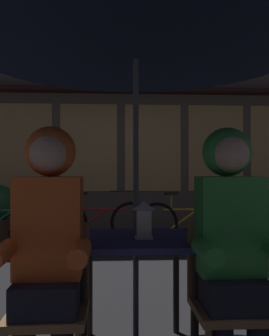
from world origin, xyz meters
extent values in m
cube|color=navy|center=(0.00, 0.00, 0.72)|extent=(0.72, 0.72, 0.04)
cylinder|color=#2D2319|center=(-0.31, -0.31, 0.35)|extent=(0.04, 0.04, 0.70)
cylinder|color=#2D2319|center=(0.31, -0.31, 0.35)|extent=(0.04, 0.04, 0.70)
cylinder|color=#2D2319|center=(-0.31, 0.31, 0.35)|extent=(0.04, 0.04, 0.70)
cylinder|color=#2D2319|center=(0.31, 0.31, 0.35)|extent=(0.04, 0.04, 0.70)
cylinder|color=#4C4C51|center=(0.00, 0.00, 1.12)|extent=(0.04, 0.04, 2.25)
cone|color=black|center=(0.00, 0.00, 2.06)|extent=(2.10, 2.10, 0.38)
cube|color=white|center=(0.05, -0.04, 0.75)|extent=(0.11, 0.11, 0.02)
cube|color=white|center=(0.05, -0.04, 0.84)|extent=(0.09, 0.09, 0.16)
pyramid|color=white|center=(0.05, -0.04, 0.94)|extent=(0.11, 0.11, 0.06)
cube|color=olive|center=(-0.48, -0.44, 0.43)|extent=(0.40, 0.40, 0.04)
cube|color=olive|center=(-0.48, -0.26, 0.66)|extent=(0.40, 0.03, 0.42)
cube|color=olive|center=(0.48, -0.44, 0.43)|extent=(0.40, 0.40, 0.04)
cube|color=olive|center=(0.48, -0.26, 0.66)|extent=(0.40, 0.03, 0.42)
cube|color=black|center=(-0.48, -0.44, 0.53)|extent=(0.32, 0.36, 0.16)
cube|color=#E05B23|center=(-0.48, -0.40, 0.87)|extent=(0.34, 0.22, 0.52)
cylinder|color=#E05B23|center=(-0.30, -0.62, 0.78)|extent=(0.09, 0.30, 0.09)
cylinder|color=#E05B23|center=(-0.66, -0.62, 0.78)|extent=(0.09, 0.30, 0.09)
sphere|color=tan|center=(-0.48, -0.40, 1.25)|extent=(0.21, 0.21, 0.21)
sphere|color=#E05B23|center=(-0.48, -0.35, 1.26)|extent=(0.27, 0.27, 0.27)
cube|color=black|center=(0.48, -0.44, 0.53)|extent=(0.32, 0.36, 0.16)
cube|color=#338C38|center=(0.48, -0.40, 0.87)|extent=(0.34, 0.22, 0.52)
cylinder|color=#338C38|center=(0.30, -0.62, 0.78)|extent=(0.09, 0.30, 0.09)
sphere|color=tan|center=(0.48, -0.40, 1.25)|extent=(0.21, 0.21, 0.21)
sphere|color=#338C38|center=(0.48, -0.35, 1.26)|extent=(0.27, 0.27, 0.27)
cube|color=#6B5B4C|center=(-0.60, 5.40, 3.10)|extent=(10.00, 0.60, 6.20)
cube|color=#E0B260|center=(-1.86, 5.09, 1.60)|extent=(1.10, 0.02, 1.70)
cube|color=#E0B260|center=(-0.60, 5.09, 1.60)|extent=(1.10, 0.02, 1.70)
cube|color=#E0B260|center=(0.66, 5.09, 1.60)|extent=(1.10, 0.02, 1.70)
cube|color=#E0B260|center=(1.91, 5.09, 1.60)|extent=(1.10, 0.02, 1.70)
cube|color=#331914|center=(-0.60, 4.95, 2.70)|extent=(9.00, 0.36, 0.08)
torus|color=black|center=(-1.30, 3.64, 0.33)|extent=(0.66, 0.14, 0.66)
cylinder|color=#236B3D|center=(-1.80, 3.56, 0.54)|extent=(0.83, 0.15, 0.04)
cylinder|color=#236B3D|center=(-1.42, 3.62, 0.68)|extent=(0.02, 0.02, 0.28)
cylinder|color=black|center=(-1.42, 3.62, 0.82)|extent=(0.44, 0.09, 0.02)
torus|color=black|center=(0.16, 3.66, 0.33)|extent=(0.66, 0.07, 0.66)
torus|color=black|center=(-0.86, 3.68, 0.33)|extent=(0.66, 0.07, 0.66)
cylinder|color=maroon|center=(-0.35, 3.67, 0.54)|extent=(0.84, 0.06, 0.04)
cylinder|color=maroon|center=(-0.48, 3.67, 0.36)|extent=(0.61, 0.05, 0.44)
cylinder|color=maroon|center=(-0.64, 3.68, 0.66)|extent=(0.02, 0.02, 0.24)
cube|color=black|center=(-0.64, 3.68, 0.79)|extent=(0.20, 0.08, 0.04)
cylinder|color=maroon|center=(0.03, 3.66, 0.68)|extent=(0.02, 0.02, 0.28)
cylinder|color=black|center=(0.03, 3.66, 0.82)|extent=(0.44, 0.03, 0.02)
torus|color=black|center=(1.58, 3.55, 0.33)|extent=(0.66, 0.07, 0.66)
torus|color=black|center=(0.56, 3.53, 0.33)|extent=(0.66, 0.07, 0.66)
cylinder|color=#B78419|center=(1.07, 3.54, 0.54)|extent=(0.84, 0.06, 0.04)
cylinder|color=#B78419|center=(0.95, 3.54, 0.36)|extent=(0.61, 0.05, 0.44)
cylinder|color=#B78419|center=(0.78, 3.53, 0.66)|extent=(0.02, 0.02, 0.24)
cube|color=black|center=(0.78, 3.53, 0.79)|extent=(0.20, 0.08, 0.04)
cylinder|color=#B78419|center=(1.45, 3.55, 0.68)|extent=(0.02, 0.02, 0.28)
cylinder|color=black|center=(1.45, 3.55, 0.82)|extent=(0.44, 0.03, 0.02)
torus|color=black|center=(1.69, 3.79, 0.33)|extent=(0.66, 0.17, 0.66)
cylinder|color=maroon|center=(2.19, 3.70, 0.54)|extent=(0.83, 0.19, 0.04)
cylinder|color=maroon|center=(2.07, 3.72, 0.36)|extent=(0.60, 0.14, 0.44)
cylinder|color=maroon|center=(1.91, 3.75, 0.66)|extent=(0.02, 0.02, 0.24)
cube|color=black|center=(1.91, 3.75, 0.79)|extent=(0.21, 0.11, 0.04)
camera|label=1|loc=(-0.15, -2.43, 1.17)|focal=41.07mm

